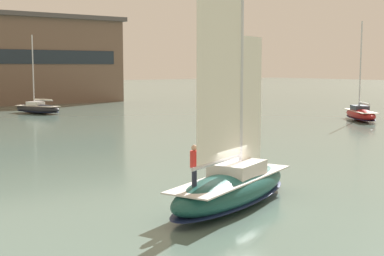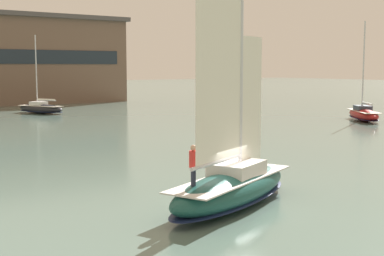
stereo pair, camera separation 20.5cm
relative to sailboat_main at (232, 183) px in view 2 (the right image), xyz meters
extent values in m
plane|color=slate|center=(-0.01, 0.00, -0.99)|extent=(400.00, 400.00, 0.00)
cube|color=brown|center=(11.40, 71.93, 5.86)|extent=(37.44, 13.68, 13.71)
cube|color=#1E2833|center=(11.40, 65.02, 6.55)|extent=(33.70, 0.10, 2.19)
cube|color=#514C4C|center=(11.40, 71.93, 13.07)|extent=(38.64, 14.88, 0.70)
ellipsoid|color=#194C47|center=(-0.01, 0.00, -0.24)|extent=(9.16, 5.65, 1.51)
ellipsoid|color=#19234C|center=(-0.01, 0.00, -0.65)|extent=(9.25, 5.70, 0.18)
cube|color=silver|center=(-0.01, 0.00, 0.21)|extent=(8.02, 4.88, 0.06)
cube|color=beige|center=(0.40, 0.16, 0.55)|extent=(2.96, 2.55, 0.62)
cylinder|color=silver|center=(0.65, 0.26, 5.78)|extent=(0.18, 0.18, 11.09)
cylinder|color=silver|center=(-1.20, -0.49, 1.12)|extent=(3.76, 1.65, 0.15)
cube|color=silver|center=(-1.05, -0.43, 5.67)|extent=(3.41, 1.41, 9.10)
cube|color=silver|center=(1.65, 0.67, 3.29)|extent=(1.82, 0.76, 6.10)
cylinder|color=#232838|center=(-2.59, -0.73, 0.66)|extent=(0.26, 0.26, 0.85)
cylinder|color=red|center=(-2.59, -0.73, 1.41)|extent=(0.44, 0.44, 0.65)
sphere|color=tan|center=(-2.59, -0.73, 1.86)|extent=(0.24, 0.24, 0.24)
ellipsoid|color=#232328|center=(9.31, 49.90, -0.38)|extent=(4.88, 7.40, 1.23)
ellipsoid|color=#19234C|center=(9.31, 49.90, -0.72)|extent=(4.93, 7.47, 0.15)
cube|color=beige|center=(9.31, 49.90, -0.01)|extent=(4.22, 6.48, 0.06)
cube|color=silver|center=(9.15, 50.22, 0.27)|extent=(2.14, 2.43, 0.51)
cylinder|color=silver|center=(9.06, 50.42, 4.53)|extent=(0.14, 0.14, 9.03)
cylinder|color=silver|center=(9.75, 48.95, 0.74)|extent=(1.48, 3.00, 0.12)
cylinder|color=silver|center=(9.75, 48.95, 0.83)|extent=(1.41, 2.73, 0.20)
ellipsoid|color=maroon|center=(35.54, 19.95, -0.32)|extent=(6.48, 7.73, 1.35)
ellipsoid|color=#19234C|center=(35.54, 19.95, -0.69)|extent=(6.54, 7.81, 0.16)
cube|color=beige|center=(35.54, 19.95, 0.08)|extent=(5.63, 6.75, 0.06)
cube|color=#333D4C|center=(35.77, 20.27, 0.39)|extent=(2.57, 2.72, 0.56)
cylinder|color=silver|center=(35.92, 20.46, 5.08)|extent=(0.16, 0.16, 9.93)
cylinder|color=silver|center=(34.86, 19.02, 0.91)|extent=(2.21, 2.97, 0.14)
cylinder|color=white|center=(34.86, 19.02, 1.00)|extent=(2.07, 2.73, 0.22)
cylinder|color=green|center=(10.03, 13.58, -0.59)|extent=(1.09, 1.09, 0.81)
cone|color=green|center=(10.03, 13.58, 0.32)|extent=(0.81, 0.81, 1.00)
sphere|color=#F2F266|center=(10.03, 13.58, 0.90)|extent=(0.16, 0.16, 0.16)
camera|label=1|loc=(-14.68, -17.33, 4.99)|focal=50.00mm
camera|label=2|loc=(-14.51, -17.45, 4.99)|focal=50.00mm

